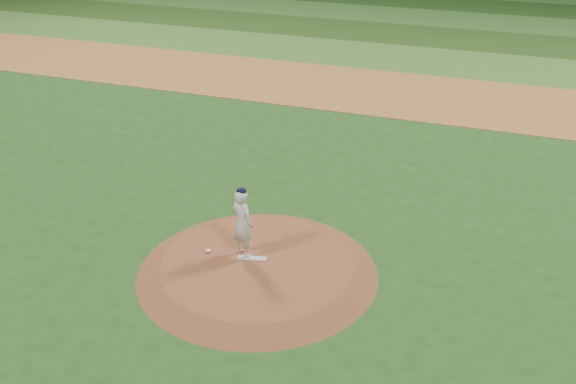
{
  "coord_description": "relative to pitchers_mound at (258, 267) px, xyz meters",
  "views": [
    {
      "loc": [
        4.91,
        -11.27,
        8.26
      ],
      "look_at": [
        0.0,
        2.0,
        1.1
      ],
      "focal_mm": 40.0,
      "sensor_mm": 36.0,
      "label": 1
    }
  ],
  "objects": [
    {
      "name": "ground",
      "position": [
        0.0,
        0.0,
        -0.12
      ],
      "size": [
        120.0,
        120.0,
        0.0
      ],
      "primitive_type": "plane",
      "color": "#224D19",
      "rests_on": "ground"
    },
    {
      "name": "infield_dirt_band",
      "position": [
        0.0,
        14.0,
        -0.12
      ],
      "size": [
        70.0,
        6.0,
        0.02
      ],
      "primitive_type": "cube",
      "color": "#A56433",
      "rests_on": "ground"
    },
    {
      "name": "outfield_stripe_0",
      "position": [
        0.0,
        19.5,
        -0.12
      ],
      "size": [
        70.0,
        5.0,
        0.02
      ],
      "primitive_type": "cube",
      "color": "#3E7028",
      "rests_on": "ground"
    },
    {
      "name": "outfield_stripe_1",
      "position": [
        0.0,
        24.5,
        -0.12
      ],
      "size": [
        70.0,
        5.0,
        0.02
      ],
      "primitive_type": "cube",
      "color": "#234616",
      "rests_on": "ground"
    },
    {
      "name": "outfield_stripe_2",
      "position": [
        0.0,
        29.5,
        -0.12
      ],
      "size": [
        70.0,
        5.0,
        0.02
      ],
      "primitive_type": "cube",
      "color": "#336424",
      "rests_on": "ground"
    },
    {
      "name": "outfield_stripe_3",
      "position": [
        0.0,
        34.5,
        -0.12
      ],
      "size": [
        70.0,
        5.0,
        0.02
      ],
      "primitive_type": "cube",
      "color": "#1D4014",
      "rests_on": "ground"
    },
    {
      "name": "pitchers_mound",
      "position": [
        0.0,
        0.0,
        0.0
      ],
      "size": [
        5.5,
        5.5,
        0.25
      ],
      "primitive_type": "cone",
      "color": "brown",
      "rests_on": "ground"
    },
    {
      "name": "pitching_rubber",
      "position": [
        -0.17,
        0.09,
        0.14
      ],
      "size": [
        0.69,
        0.33,
        0.03
      ],
      "primitive_type": "cube",
      "rotation": [
        0.0,
        0.0,
        0.25
      ],
      "color": "silver",
      "rests_on": "pitchers_mound"
    },
    {
      "name": "rosin_bag",
      "position": [
        -1.26,
        0.02,
        0.16
      ],
      "size": [
        0.13,
        0.13,
        0.07
      ],
      "primitive_type": "ellipsoid",
      "color": "white",
      "rests_on": "pitchers_mound"
    },
    {
      "name": "pitcher_on_mound",
      "position": [
        -0.43,
        0.2,
        0.98
      ],
      "size": [
        0.71,
        0.6,
        1.73
      ],
      "color": "white",
      "rests_on": "pitchers_mound"
    }
  ]
}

